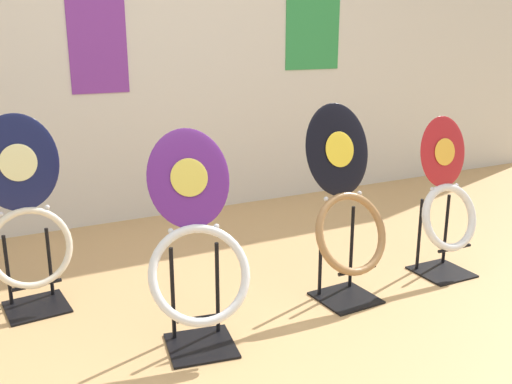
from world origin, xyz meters
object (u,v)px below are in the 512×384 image
(toilet_seat_display_crimson_swirl, at_px, (447,204))
(toilet_seat_display_navy_moon, at_px, (26,222))
(toilet_seat_display_jazz_black, at_px, (345,205))
(toilet_seat_display_purple_note, at_px, (197,253))

(toilet_seat_display_crimson_swirl, distance_m, toilet_seat_display_navy_moon, 2.15)
(toilet_seat_display_jazz_black, xyz_separation_m, toilet_seat_display_purple_note, (-0.81, -0.09, -0.07))
(toilet_seat_display_jazz_black, distance_m, toilet_seat_display_purple_note, 0.82)
(toilet_seat_display_purple_note, bearing_deg, toilet_seat_display_jazz_black, 6.17)
(toilet_seat_display_crimson_swirl, height_order, toilet_seat_display_jazz_black, toilet_seat_display_jazz_black)
(toilet_seat_display_crimson_swirl, distance_m, toilet_seat_display_jazz_black, 0.67)
(toilet_seat_display_crimson_swirl, relative_size, toilet_seat_display_jazz_black, 0.89)
(toilet_seat_display_navy_moon, bearing_deg, toilet_seat_display_purple_note, -49.49)
(toilet_seat_display_crimson_swirl, xyz_separation_m, toilet_seat_display_jazz_black, (-0.67, 0.01, 0.09))
(toilet_seat_display_jazz_black, relative_size, toilet_seat_display_purple_note, 1.07)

